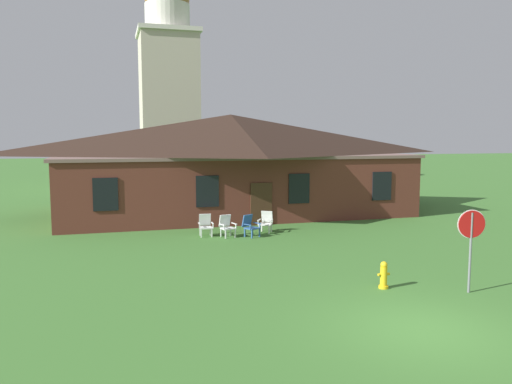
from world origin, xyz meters
TOP-DOWN VIEW (x-y plane):
  - ground_plane at (0.00, 0.00)m, footprint 200.00×200.00m
  - brick_building at (0.00, 19.04)m, footprint 19.33×10.40m
  - dome_tower at (-1.71, 35.24)m, footprint 5.18×5.18m
  - stop_sign at (2.85, 2.08)m, footprint 0.79×0.19m
  - lawn_chair_by_porch at (-2.78, 12.11)m, footprint 0.66×0.69m
  - lawn_chair_near_door at (-1.92, 11.65)m, footprint 0.74×0.78m
  - lawn_chair_left_end at (-0.93, 11.41)m, footprint 0.82×0.86m
  - lawn_chair_middle at (0.03, 12.19)m, footprint 0.84×0.86m
  - fire_hydrant at (0.76, 3.08)m, footprint 0.36×0.28m

SIDE VIEW (x-z plane):
  - ground_plane at x=0.00m, z-range 0.00..0.00m
  - fire_hydrant at x=0.76m, z-range -0.02..0.77m
  - lawn_chair_by_porch at x=-2.78m, z-range 0.02..0.98m
  - lawn_chair_near_door at x=-1.92m, z-range 0.02..0.98m
  - lawn_chair_left_end at x=-0.93m, z-range 0.02..0.98m
  - lawn_chair_middle at x=0.03m, z-range 0.02..0.98m
  - stop_sign at x=2.85m, z-range 0.49..2.83m
  - brick_building at x=0.00m, z-range 0.05..5.66m
  - dome_tower at x=-1.71m, z-range -0.82..18.24m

